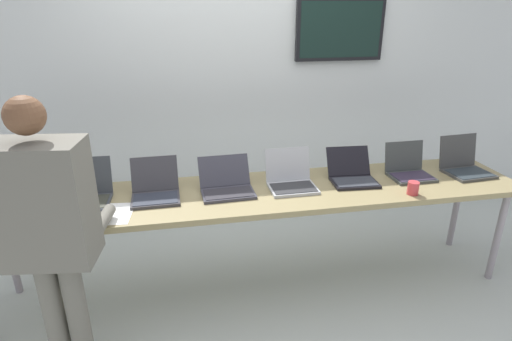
{
  "coord_description": "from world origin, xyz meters",
  "views": [
    {
      "loc": [
        -0.53,
        -2.6,
        1.98
      ],
      "look_at": [
        -0.01,
        0.09,
        0.9
      ],
      "focal_mm": 29.42,
      "sensor_mm": 36.0,
      "label": 1
    }
  ],
  "objects_px": {
    "laptop_station_4": "(352,174)",
    "laptop_station_0": "(84,192)",
    "laptop_station_3": "(291,179)",
    "laptop_station_6": "(464,165)",
    "laptop_station_2": "(227,185)",
    "workbench": "(260,197)",
    "person": "(48,224)",
    "laptop_station_1": "(155,189)",
    "laptop_station_5": "(409,169)",
    "equipment_box": "(7,182)",
    "coffee_mug": "(413,188)"
  },
  "relations": [
    {
      "from": "laptop_station_1",
      "to": "laptop_station_2",
      "type": "distance_m",
      "value": 0.48
    },
    {
      "from": "laptop_station_0",
      "to": "laptop_station_1",
      "type": "height_order",
      "value": "laptop_station_0"
    },
    {
      "from": "coffee_mug",
      "to": "person",
      "type": "bearing_deg",
      "value": -170.43
    },
    {
      "from": "equipment_box",
      "to": "laptop_station_3",
      "type": "height_order",
      "value": "equipment_box"
    },
    {
      "from": "person",
      "to": "laptop_station_3",
      "type": "bearing_deg",
      "value": 24.71
    },
    {
      "from": "laptop_station_1",
      "to": "laptop_station_0",
      "type": "bearing_deg",
      "value": 176.83
    },
    {
      "from": "laptop_station_4",
      "to": "laptop_station_5",
      "type": "xyz_separation_m",
      "value": [
        0.45,
        0.0,
        0.01
      ]
    },
    {
      "from": "workbench",
      "to": "person",
      "type": "distance_m",
      "value": 1.36
    },
    {
      "from": "laptop_station_0",
      "to": "person",
      "type": "distance_m",
      "value": 0.69
    },
    {
      "from": "laptop_station_4",
      "to": "coffee_mug",
      "type": "bearing_deg",
      "value": -43.92
    },
    {
      "from": "laptop_station_2",
      "to": "person",
      "type": "distance_m",
      "value": 1.17
    },
    {
      "from": "laptop_station_4",
      "to": "laptop_station_6",
      "type": "relative_size",
      "value": 1.04
    },
    {
      "from": "workbench",
      "to": "person",
      "type": "xyz_separation_m",
      "value": [
        -1.19,
        -0.62,
        0.24
      ]
    },
    {
      "from": "equipment_box",
      "to": "laptop_station_4",
      "type": "distance_m",
      "value": 2.32
    },
    {
      "from": "laptop_station_1",
      "to": "coffee_mug",
      "type": "distance_m",
      "value": 1.74
    },
    {
      "from": "laptop_station_5",
      "to": "laptop_station_1",
      "type": "bearing_deg",
      "value": -179.27
    },
    {
      "from": "equipment_box",
      "to": "coffee_mug",
      "type": "relative_size",
      "value": 4.56
    },
    {
      "from": "laptop_station_0",
      "to": "laptop_station_1",
      "type": "xyz_separation_m",
      "value": [
        0.46,
        -0.03,
        -0.0
      ]
    },
    {
      "from": "workbench",
      "to": "laptop_station_0",
      "type": "bearing_deg",
      "value": 177.15
    },
    {
      "from": "laptop_station_2",
      "to": "laptop_station_6",
      "type": "relative_size",
      "value": 1.07
    },
    {
      "from": "laptop_station_1",
      "to": "laptop_station_5",
      "type": "xyz_separation_m",
      "value": [
        1.86,
        0.02,
        0.0
      ]
    },
    {
      "from": "laptop_station_4",
      "to": "person",
      "type": "bearing_deg",
      "value": -160.38
    },
    {
      "from": "laptop_station_5",
      "to": "laptop_station_3",
      "type": "bearing_deg",
      "value": -178.46
    },
    {
      "from": "person",
      "to": "laptop_station_4",
      "type": "bearing_deg",
      "value": 19.62
    },
    {
      "from": "laptop_station_6",
      "to": "laptop_station_1",
      "type": "bearing_deg",
      "value": -179.7
    },
    {
      "from": "laptop_station_4",
      "to": "laptop_station_2",
      "type": "bearing_deg",
      "value": -178.7
    },
    {
      "from": "laptop_station_0",
      "to": "laptop_station_3",
      "type": "xyz_separation_m",
      "value": [
        1.39,
        -0.03,
        -0.0
      ]
    },
    {
      "from": "laptop_station_1",
      "to": "laptop_station_4",
      "type": "distance_m",
      "value": 1.4
    },
    {
      "from": "laptop_station_3",
      "to": "laptop_station_6",
      "type": "height_order",
      "value": "laptop_station_6"
    },
    {
      "from": "workbench",
      "to": "laptop_station_0",
      "type": "distance_m",
      "value": 1.17
    },
    {
      "from": "workbench",
      "to": "laptop_station_2",
      "type": "xyz_separation_m",
      "value": [
        -0.23,
        0.03,
        0.1
      ]
    },
    {
      "from": "laptop_station_4",
      "to": "laptop_station_3",
      "type": "bearing_deg",
      "value": -177.55
    },
    {
      "from": "laptop_station_0",
      "to": "laptop_station_4",
      "type": "height_order",
      "value": "laptop_station_0"
    },
    {
      "from": "laptop_station_3",
      "to": "laptop_station_6",
      "type": "xyz_separation_m",
      "value": [
        1.38,
        0.01,
        0.0
      ]
    },
    {
      "from": "laptop_station_5",
      "to": "person",
      "type": "xyz_separation_m",
      "value": [
        -2.34,
        -0.68,
        0.14
      ]
    },
    {
      "from": "laptop_station_6",
      "to": "person",
      "type": "distance_m",
      "value": 2.88
    },
    {
      "from": "laptop_station_2",
      "to": "laptop_station_6",
      "type": "height_order",
      "value": "laptop_station_6"
    },
    {
      "from": "person",
      "to": "coffee_mug",
      "type": "xyz_separation_m",
      "value": [
        2.2,
        0.37,
        -0.15
      ]
    },
    {
      "from": "equipment_box",
      "to": "laptop_station_6",
      "type": "height_order",
      "value": "equipment_box"
    },
    {
      "from": "laptop_station_5",
      "to": "laptop_station_2",
      "type": "bearing_deg",
      "value": -178.94
    },
    {
      "from": "workbench",
      "to": "equipment_box",
      "type": "xyz_separation_m",
      "value": [
        -1.62,
        0.09,
        0.21
      ]
    },
    {
      "from": "laptop_station_3",
      "to": "laptop_station_6",
      "type": "relative_size",
      "value": 0.96
    },
    {
      "from": "laptop_station_4",
      "to": "workbench",
      "type": "bearing_deg",
      "value": -175.74
    },
    {
      "from": "equipment_box",
      "to": "workbench",
      "type": "bearing_deg",
      "value": -3.04
    },
    {
      "from": "workbench",
      "to": "person",
      "type": "height_order",
      "value": "person"
    },
    {
      "from": "person",
      "to": "laptop_station_1",
      "type": "bearing_deg",
      "value": 53.53
    },
    {
      "from": "laptop_station_4",
      "to": "laptop_station_0",
      "type": "bearing_deg",
      "value": 179.8
    },
    {
      "from": "equipment_box",
      "to": "laptop_station_1",
      "type": "xyz_separation_m",
      "value": [
        0.91,
        -0.05,
        -0.11
      ]
    },
    {
      "from": "laptop_station_1",
      "to": "laptop_station_6",
      "type": "xyz_separation_m",
      "value": [
        2.31,
        0.01,
        0.01
      ]
    },
    {
      "from": "person",
      "to": "laptop_station_5",
      "type": "bearing_deg",
      "value": 16.15
    }
  ]
}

